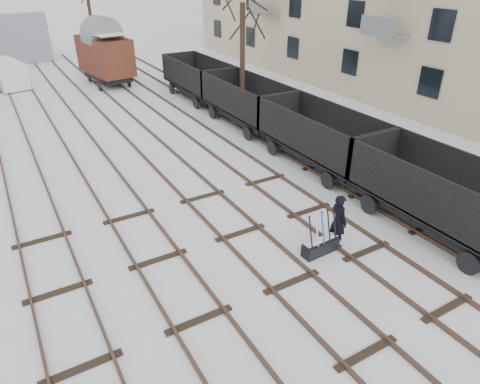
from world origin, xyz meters
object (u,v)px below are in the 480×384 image
object	(u,v)px
freight_wagon_a	(440,206)
panel_van	(6,74)
box_van_wagon	(105,54)
worker	(338,221)
ground_frame	(321,245)

from	to	relation	value
freight_wagon_a	panel_van	size ratio (longest dim) A/B	1.35
box_van_wagon	panel_van	distance (m)	7.48
worker	freight_wagon_a	distance (m)	3.74
ground_frame	panel_van	size ratio (longest dim) A/B	0.32
worker	panel_van	world-z (taller)	panel_van
ground_frame	panel_van	bearing A→B (deg)	100.76
ground_frame	panel_van	distance (m)	28.97
ground_frame	box_van_wagon	xyz separation A→B (m)	(-0.02, 25.23, 1.95)
worker	ground_frame	bearing A→B (deg)	98.12
ground_frame	worker	xyz separation A→B (m)	(0.75, 0.10, 0.64)
box_van_wagon	panel_van	bearing A→B (deg)	146.74
box_van_wagon	ground_frame	bearing A→B (deg)	-99.88
freight_wagon_a	box_van_wagon	bearing A→B (deg)	99.39
freight_wagon_a	box_van_wagon	xyz separation A→B (m)	(-4.34, 26.22, 1.24)
freight_wagon_a	panel_van	xyz separation A→B (m)	(-11.11, 29.15, 0.02)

